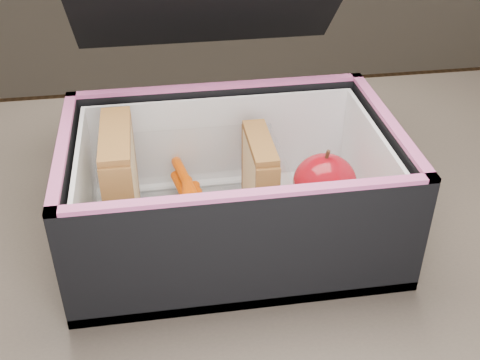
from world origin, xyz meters
name	(u,v)px	position (x,y,z in m)	size (l,w,h in m)	color
kitchen_table	(283,310)	(0.00, 0.00, 0.66)	(1.20, 0.80, 0.75)	brown
lunch_bag	(231,178)	(-0.05, 0.04, 0.82)	(0.33, 0.37, 0.28)	black
plastic_tub	(192,193)	(-0.09, 0.04, 0.80)	(0.19, 0.14, 0.08)	white
sandwich_left	(121,182)	(-0.16, 0.04, 0.83)	(0.03, 0.10, 0.12)	beige
sandwich_right	(259,178)	(-0.02, 0.04, 0.82)	(0.02, 0.08, 0.09)	beige
carrot_sticks	(194,207)	(-0.09, 0.04, 0.78)	(0.04, 0.15, 0.03)	#D73900
paper_napkin	(322,206)	(0.05, 0.04, 0.77)	(0.07, 0.08, 0.01)	white
red_apple	(325,183)	(0.05, 0.04, 0.80)	(0.09, 0.09, 0.07)	maroon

